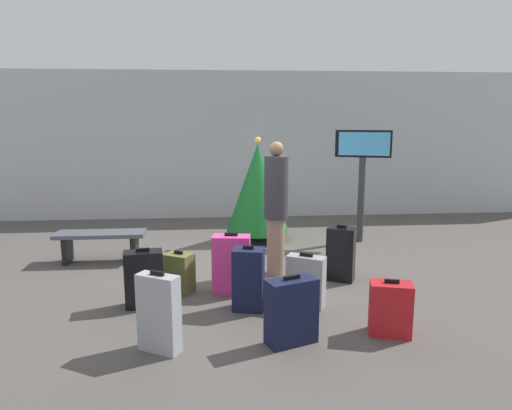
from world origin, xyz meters
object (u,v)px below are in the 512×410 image
at_px(suitcase_0, 248,279).
at_px(suitcase_5, 144,279).
at_px(waiting_bench, 101,240).
at_px(suitcase_7, 231,264).
at_px(suitcase_1, 291,311).
at_px(traveller_0, 276,205).
at_px(suitcase_6, 159,313).
at_px(flight_info_kiosk, 363,163).
at_px(suitcase_8, 341,254).
at_px(suitcase_4, 390,309).
at_px(suitcase_3, 306,281).
at_px(suitcase_2, 179,273).

relative_size(suitcase_0, suitcase_5, 1.08).
xyz_separation_m(waiting_bench, suitcase_7, (2.00, -1.49, 0.03)).
xyz_separation_m(waiting_bench, suitcase_1, (2.56, -2.92, -0.02)).
relative_size(traveller_0, suitcase_6, 2.35).
height_order(suitcase_0, suitcase_5, suitcase_0).
bearing_deg(flight_info_kiosk, suitcase_6, -129.53).
xyz_separation_m(suitcase_6, suitcase_7, (0.75, 1.50, -0.01)).
height_order(waiting_bench, suitcase_8, suitcase_8).
bearing_deg(suitcase_4, suitcase_7, 140.51).
bearing_deg(suitcase_1, suitcase_0, 113.17).
bearing_deg(suitcase_3, waiting_bench, 145.03).
distance_m(suitcase_1, suitcase_7, 1.54).
relative_size(suitcase_1, suitcase_7, 0.89).
xyz_separation_m(suitcase_2, suitcase_7, (0.68, -0.08, 0.12)).
xyz_separation_m(suitcase_2, suitcase_8, (2.21, 0.26, 0.12)).
relative_size(flight_info_kiosk, suitcase_3, 3.03).
relative_size(suitcase_7, suitcase_8, 1.01).
height_order(suitcase_2, suitcase_8, suitcase_8).
xyz_separation_m(waiting_bench, suitcase_5, (0.94, -1.84, -0.01)).
bearing_deg(suitcase_8, suitcase_4, -86.97).
relative_size(flight_info_kiosk, traveller_0, 1.05).
height_order(suitcase_2, suitcase_3, suitcase_3).
relative_size(suitcase_3, suitcase_4, 1.10).
xyz_separation_m(flight_info_kiosk, suitcase_2, (-3.10, -2.27, -1.17)).
height_order(flight_info_kiosk, suitcase_8, flight_info_kiosk).
distance_m(waiting_bench, suitcase_4, 4.59).
bearing_deg(suitcase_3, suitcase_6, -149.21).
relative_size(waiting_bench, suitcase_1, 1.93).
relative_size(waiting_bench, suitcase_2, 2.48).
bearing_deg(waiting_bench, suitcase_3, -34.97).
height_order(suitcase_4, suitcase_7, suitcase_7).
bearing_deg(traveller_0, suitcase_4, -64.63).
height_order(flight_info_kiosk, suitcase_3, flight_info_kiosk).
bearing_deg(waiting_bench, suitcase_4, -37.91).
distance_m(flight_info_kiosk, suitcase_7, 3.53).
bearing_deg(suitcase_7, suitcase_1, -68.87).
distance_m(traveller_0, suitcase_3, 1.42).
bearing_deg(suitcase_6, waiting_bench, 112.75).
bearing_deg(flight_info_kiosk, waiting_bench, -168.95).
relative_size(traveller_0, suitcase_0, 2.45).
relative_size(traveller_0, suitcase_7, 2.40).
height_order(suitcase_6, suitcase_8, suitcase_6).
relative_size(suitcase_1, suitcase_6, 0.87).
relative_size(suitcase_2, suitcase_7, 0.69).
bearing_deg(suitcase_2, flight_info_kiosk, 36.23).
relative_size(waiting_bench, suitcase_3, 2.06).
bearing_deg(suitcase_8, suitcase_5, -165.10).
height_order(suitcase_1, suitcase_7, suitcase_7).
bearing_deg(suitcase_4, waiting_bench, 142.09).
xyz_separation_m(suitcase_4, suitcase_8, (-0.09, 1.68, 0.09)).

